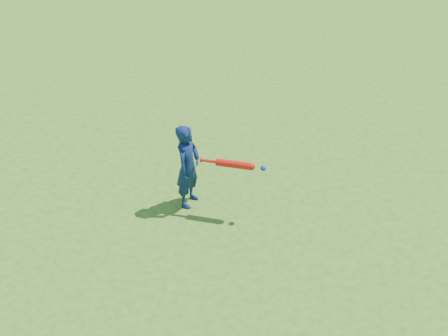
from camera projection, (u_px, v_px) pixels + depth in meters
name	position (u px, v px, depth m)	size (l,w,h in m)	color
ground	(233.00, 209.00, 6.96)	(80.00, 80.00, 0.00)	#366418
child	(188.00, 166.00, 6.73)	(0.45, 0.30, 1.24)	#0E1F45
bat_swing	(237.00, 165.00, 6.46)	(0.88, 0.17, 0.10)	red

